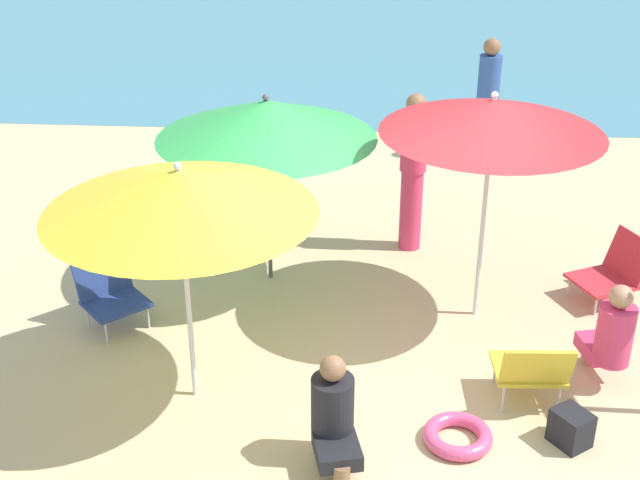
% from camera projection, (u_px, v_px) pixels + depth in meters
% --- Properties ---
extents(ground_plane, '(40.00, 40.00, 0.00)m').
position_uv_depth(ground_plane, '(397.00, 377.00, 7.07)').
color(ground_plane, '#CCB789').
extents(sea_water, '(40.00, 16.00, 0.01)m').
position_uv_depth(sea_water, '(390.00, 11.00, 19.43)').
color(sea_water, teal).
rests_on(sea_water, ground_plane).
extents(umbrella_red, '(1.87, 1.87, 2.09)m').
position_uv_depth(umbrella_red, '(493.00, 116.00, 7.10)').
color(umbrella_red, silver).
rests_on(umbrella_red, ground_plane).
extents(umbrella_yellow, '(1.97, 1.97, 1.96)m').
position_uv_depth(umbrella_yellow, '(180.00, 192.00, 6.09)').
color(umbrella_yellow, silver).
rests_on(umbrella_yellow, ground_plane).
extents(umbrella_green, '(2.02, 2.02, 1.86)m').
position_uv_depth(umbrella_green, '(266.00, 119.00, 7.83)').
color(umbrella_green, '#4C4C51').
rests_on(umbrella_green, ground_plane).
extents(beach_chair_a, '(0.56, 0.57, 0.64)m').
position_uv_depth(beach_chair_a, '(532.00, 369.00, 6.57)').
color(beach_chair_a, gold).
rests_on(beach_chair_a, ground_plane).
extents(beach_chair_b, '(0.74, 0.74, 0.65)m').
position_uv_depth(beach_chair_b, '(109.00, 290.00, 7.67)').
color(beach_chair_b, navy).
rests_on(beach_chair_b, ground_plane).
extents(beach_chair_c, '(0.76, 0.71, 0.62)m').
position_uv_depth(beach_chair_c, '(614.00, 270.00, 8.06)').
color(beach_chair_c, red).
rests_on(beach_chair_c, ground_plane).
extents(person_a, '(0.36, 0.54, 0.92)m').
position_uv_depth(person_a, '(611.00, 334.00, 6.80)').
color(person_a, '#DB3866').
rests_on(person_a, ground_plane).
extents(person_b, '(0.38, 0.54, 0.85)m').
position_uv_depth(person_b, '(334.00, 415.00, 5.98)').
color(person_b, black).
rests_on(person_b, ground_plane).
extents(person_c, '(0.28, 0.28, 1.57)m').
position_uv_depth(person_c, '(488.00, 98.00, 11.08)').
color(person_c, '#2D519E').
rests_on(person_c, ground_plane).
extents(person_d, '(0.27, 0.27, 1.66)m').
position_uv_depth(person_d, '(413.00, 171.00, 8.76)').
color(person_d, '#DB3866').
rests_on(person_d, ground_plane).
extents(swim_ring, '(0.51, 0.51, 0.11)m').
position_uv_depth(swim_ring, '(458.00, 436.00, 6.32)').
color(swim_ring, '#E54C7F').
rests_on(swim_ring, ground_plane).
extents(beach_bag, '(0.34, 0.34, 0.27)m').
position_uv_depth(beach_bag, '(571.00, 428.00, 6.28)').
color(beach_bag, black).
rests_on(beach_bag, ground_plane).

